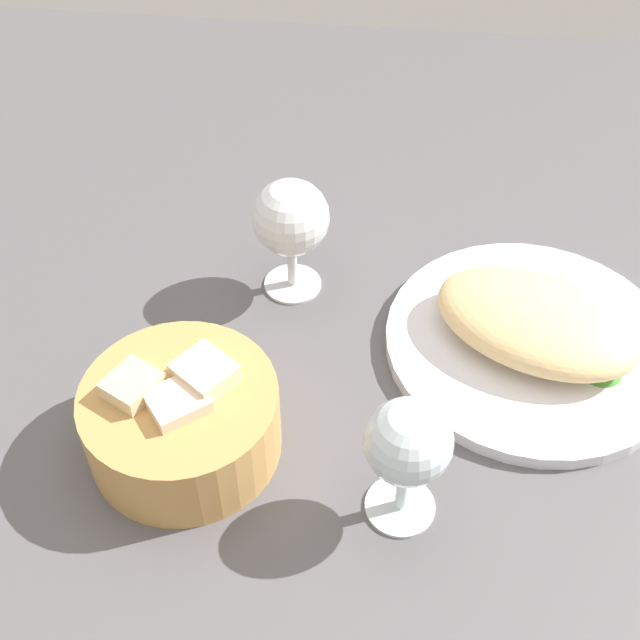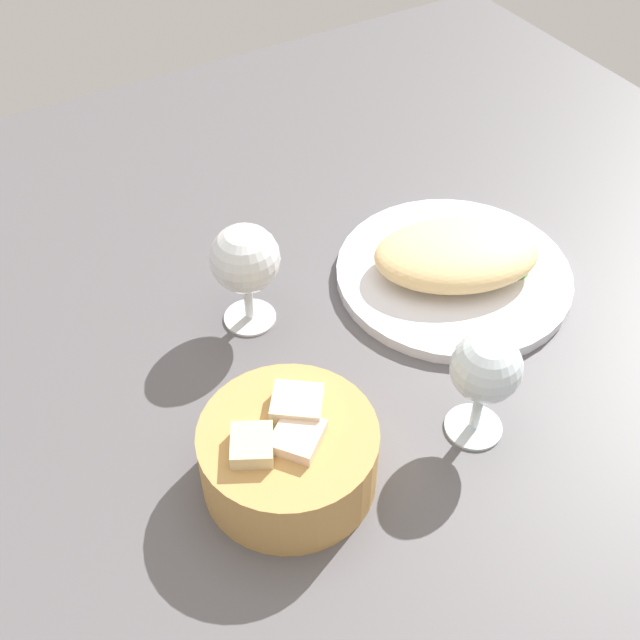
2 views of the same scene
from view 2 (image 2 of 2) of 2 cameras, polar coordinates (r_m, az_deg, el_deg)
name	(u,v)px [view 2 (image 2 of 2)]	position (r cm, az deg, el deg)	size (l,w,h in cm)	color
ground_plane	(357,384)	(85.52, 2.64, -4.53)	(140.00, 140.00, 2.00)	#545255
plate	(453,274)	(96.22, 9.35, 3.18)	(27.44, 27.44, 1.40)	white
omelette	(456,255)	(94.23, 9.57, 4.57)	(19.06, 12.47, 4.73)	#ECC785
lettuce_garnish	(513,264)	(96.56, 13.46, 3.84)	(3.83, 3.83, 1.74)	#438D32
bread_basket	(289,454)	(74.17, -2.23, -9.40)	(16.24, 16.24, 8.64)	tan
wine_glass_near	(245,262)	(85.27, -5.29, 4.11)	(7.50, 7.50, 12.61)	silver
wine_glass_far	(485,372)	(75.63, 11.55, -3.60)	(6.72, 6.72, 12.33)	silver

